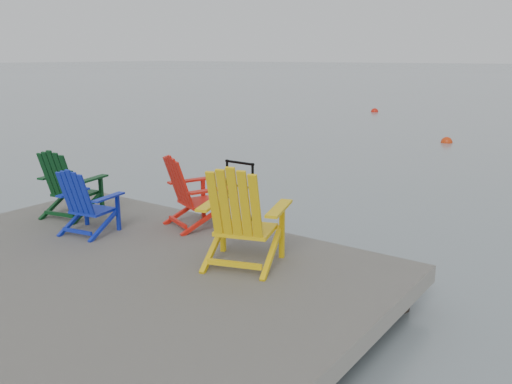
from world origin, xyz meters
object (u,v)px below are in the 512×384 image
Objects in this scene: chair_blue at (86,201)px; chair_yellow at (242,216)px; chair_green at (68,183)px; buoy_b at (375,112)px; chair_red at (192,191)px; buoy_a at (447,143)px; handrail at (240,187)px.

chair_yellow is (2.36, 0.29, 0.14)m from chair_blue.
chair_green is 2.69× the size of buoy_b.
buoy_a is at bearing 113.93° from chair_red.
chair_red is at bearing -134.95° from handrail.
handrail is 2.06m from chair_blue.
chair_green is at bearing 160.34° from chair_yellow.
handrail is at bearing -86.40° from buoy_a.
buoy_a is at bearing 78.63° from chair_yellow.
handrail is at bearing 67.61° from chair_red.
chair_yellow reaches higher than buoy_a.
chair_blue is 2.34× the size of buoy_a.
handrail reaches higher than chair_blue.
handrail is at bearing 109.33° from chair_yellow.
chair_green reaches higher than handrail.
handrail is 21.50m from buoy_b.
chair_blue is (0.85, -0.34, -0.06)m from chair_green.
chair_green is 22.04m from buoy_b.
chair_blue is at bearing -92.57° from buoy_a.
handrail reaches higher than buoy_b.
buoy_a is (-1.73, 13.56, -1.09)m from chair_yellow.
buoy_a is (1.47, 13.51, -1.01)m from chair_green.
buoy_b is at bearing 90.66° from chair_green.
buoy_b is (-4.58, 21.54, -1.01)m from chair_green.
buoy_a is (-0.78, 12.34, -1.04)m from handrail.
chair_yellow is (1.43, -0.76, 0.09)m from chair_red.
chair_green is 0.86× the size of chair_yellow.
chair_yellow is 13.72m from buoy_a.
handrail is 0.90× the size of chair_green.
buoy_a is at bearing -53.00° from buoy_b.
handrail is 2.41× the size of buoy_b.
chair_green reaches higher than buoy_a.
buoy_b is (-5.43, 21.88, -0.95)m from chair_blue.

